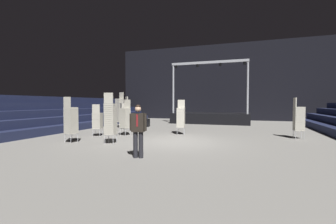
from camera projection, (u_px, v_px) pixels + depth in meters
ground_plane at (177, 143)px, 10.67m from camera, size 22.00×30.00×0.10m
arena_end_wall at (217, 82)px, 24.69m from camera, size 22.00×0.30×8.00m
bleacher_bank_left at (43, 113)px, 14.53m from camera, size 3.75×24.00×2.25m
stage_riser at (211, 117)px, 20.69m from camera, size 6.64×3.58×5.24m
man_with_tie at (138, 128)px, 7.46m from camera, size 0.57×0.30×1.73m
chair_stack_front_left at (98, 120)px, 12.42m from camera, size 0.53×0.53×1.71m
chair_stack_front_right at (120, 110)px, 16.74m from camera, size 0.56×0.56×2.56m
chair_stack_mid_left at (111, 118)px, 10.12m from camera, size 0.50×0.50×2.22m
chair_stack_mid_right at (124, 113)px, 15.73m from camera, size 0.62×0.62×2.22m
chair_stack_mid_centre at (299, 118)px, 11.52m from camera, size 0.48×0.48×2.05m
chair_stack_rear_left at (71, 120)px, 10.39m from camera, size 0.50×0.50×2.05m
chair_stack_rear_right at (181, 117)px, 13.10m from camera, size 0.51×0.51×1.96m
chair_stack_rear_centre at (125, 118)px, 12.68m from camera, size 0.52×0.52×1.96m
equipment_road_case at (143, 123)px, 17.43m from camera, size 0.97×0.72×0.59m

